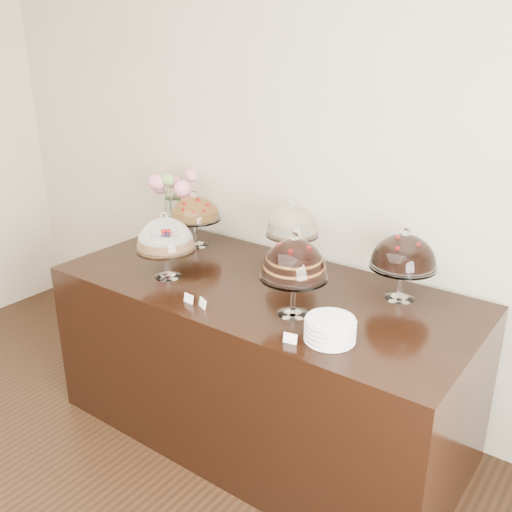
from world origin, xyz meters
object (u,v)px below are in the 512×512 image
Objects in this scene: cake_stand_sugar_sponge at (165,237)px; cake_stand_cheesecake at (292,223)px; cake_stand_fruit_tart at (195,210)px; cake_stand_choco_layer at (294,262)px; display_counter at (261,361)px; plate_stack at (330,330)px; cake_stand_dark_choco at (404,254)px; flower_vase at (172,196)px.

cake_stand_cheesecake reaches higher than cake_stand_sugar_sponge.
cake_stand_sugar_sponge is 0.50m from cake_stand_fruit_tart.
cake_stand_sugar_sponge is 0.90× the size of cake_stand_choco_layer.
display_counter is 6.35× the size of cake_stand_fruit_tart.
display_counter is 5.49× the size of cake_stand_choco_layer.
cake_stand_choco_layer is 1.00× the size of cake_stand_cheesecake.
cake_stand_dark_choco is at bearing 83.08° from plate_stack.
flower_vase reaches higher than cake_stand_cheesecake.
cake_stand_sugar_sponge is 1.04× the size of cake_stand_fruit_tart.
display_counter is 0.81m from plate_stack.
display_counter is at bearing 152.46° from plate_stack.
cake_stand_cheesecake is (0.47, 0.50, 0.04)m from cake_stand_sugar_sponge.
cake_stand_cheesecake is at bearing 92.31° from display_counter.
cake_stand_sugar_sponge is 1.07m from plate_stack.
cake_stand_cheesecake is (-0.32, 0.48, 0.00)m from cake_stand_choco_layer.
cake_stand_sugar_sponge is at bearing -66.01° from cake_stand_fruit_tart.
cake_stand_fruit_tart is at bearing 159.22° from display_counter.
flower_vase is at bearing 157.82° from plate_stack.
cake_stand_sugar_sponge reaches higher than plate_stack.
cake_stand_sugar_sponge is 0.69m from cake_stand_cheesecake.
cake_stand_dark_choco reaches higher than display_counter.
cake_stand_fruit_tart is at bearing -12.37° from flower_vase.
plate_stack is (0.26, -0.12, -0.21)m from cake_stand_choco_layer.
cake_stand_dark_choco is (0.65, -0.02, -0.03)m from cake_stand_cheesecake.
cake_stand_cheesecake is 0.86m from plate_stack.
cake_stand_dark_choco is (0.64, 0.28, 0.68)m from display_counter.
flower_vase is (-1.56, 0.03, 0.03)m from cake_stand_dark_choco.
flower_vase reaches higher than cake_stand_fruit_tart.
flower_vase reaches higher than cake_stand_dark_choco.
plate_stack is (0.57, -0.30, 0.50)m from display_counter.
plate_stack is (1.49, -0.61, -0.21)m from flower_vase.
flower_vase is 1.63m from plate_stack.
cake_stand_choco_layer reaches higher than cake_stand_fruit_tart.
cake_stand_dark_choco is 1.72× the size of plate_stack.
cake_stand_choco_layer is 1.89× the size of plate_stack.
plate_stack is (-0.07, -0.58, -0.18)m from cake_stand_dark_choco.
display_counter is at bearing -156.27° from cake_stand_dark_choco.
cake_stand_choco_layer is 0.56m from cake_stand_dark_choco.
cake_stand_cheesecake is 1.15× the size of cake_stand_fruit_tart.
plate_stack is (1.25, -0.56, -0.17)m from cake_stand_fruit_tart.
cake_stand_dark_choco is 1.05× the size of cake_stand_fruit_tart.
cake_stand_fruit_tart is at bearing 113.99° from cake_stand_sugar_sponge.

